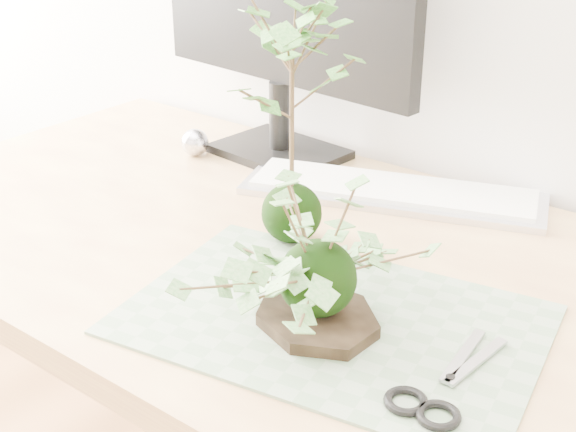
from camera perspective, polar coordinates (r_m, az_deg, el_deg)
The scene contains 8 objects.
desk at distance 1.08m, azimuth 5.21°, elevation -8.17°, with size 1.60×0.70×0.74m.
cutting_mat at distance 0.94m, azimuth 3.17°, elevation -7.37°, with size 0.47×0.31×0.00m, color slate.
stone_dish at distance 0.92m, azimuth 2.07°, elevation -7.24°, with size 0.16×0.16×0.01m, color black.
ivy_kokedama at distance 0.87m, azimuth 2.16°, elevation -2.06°, with size 0.28×0.28×0.18m.
maple_kokedama at distance 1.03m, azimuth 0.28°, elevation 10.50°, with size 0.21×0.21×0.35m.
keyboard at distance 1.26m, azimuth 7.41°, elevation 1.74°, with size 0.49×0.29×0.02m.
foil_ball at distance 1.42m, azimuth -6.63°, elevation 5.22°, with size 0.05×0.05×0.05m, color silver.
scissors at distance 0.82m, azimuth 10.29°, elevation -12.49°, with size 0.08×0.18×0.01m.
Camera 1 is at (0.53, 0.46, 1.25)m, focal length 50.00 mm.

